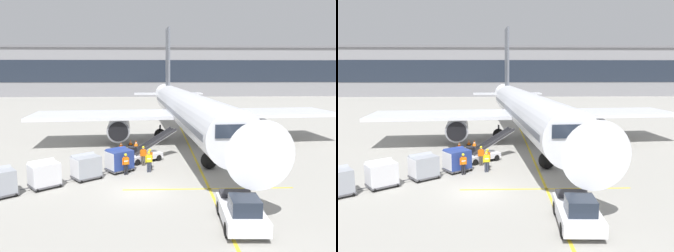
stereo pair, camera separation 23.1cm
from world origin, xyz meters
The scene contains 17 objects.
ground_plane centered at (0.00, 0.00, 0.00)m, with size 600.00×600.00×0.00m, color #9E9B93.
parked_airplane centered at (4.77, 16.57, 3.76)m, with size 35.03×45.18×15.07m.
belt_loader centered at (0.24, 8.10, 0.83)m, with size 5.05×4.28×2.77m.
baggage_cart_lead centered at (-1.84, 4.92, 1.00)m, with size 2.65×2.49×1.91m.
baggage_cart_second centered at (-4.17, 3.00, 1.00)m, with size 2.65×2.49×1.91m.
baggage_cart_third centered at (-6.74, 1.21, 1.00)m, with size 2.65×2.49×1.91m.
pushback_tug centered at (5.64, -5.36, 0.83)m, with size 2.31×4.50×1.83m.
ground_crew_by_loader centered at (0.67, 5.40, 1.00)m, with size 0.46×0.43×1.74m.
ground_crew_by_carts centered at (0.09, 6.50, 1.00)m, with size 0.57×0.25×1.74m.
ground_crew_marshaller centered at (0.60, 4.55, 1.00)m, with size 0.57×0.30×1.74m.
ground_crew_wingwalker centered at (-1.22, 3.91, 1.00)m, with size 0.54×0.36×1.74m.
safety_cone_engine_keepout centered at (-0.96, 14.25, 0.33)m, with size 0.60×0.60×0.68m.
safety_cone_wingtip centered at (-1.60, 14.89, 0.30)m, with size 0.55×0.55×0.63m.
safety_cone_nose_mark centered at (-2.52, 13.52, 0.36)m, with size 0.65×0.65×0.73m.
apron_guidance_line_lead_in centered at (4.88, 15.77, 0.00)m, with size 0.20×110.00×0.01m.
apron_guidance_line_stop_bar centered at (4.83, 0.39, 0.00)m, with size 12.00×0.20×0.01m.
terminal_building centered at (2.11, 95.52, 8.00)m, with size 140.14×18.38×16.11m.
Camera 2 is at (1.29, -22.25, 8.15)m, focal length 36.36 mm.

